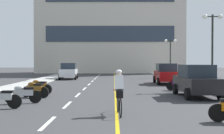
% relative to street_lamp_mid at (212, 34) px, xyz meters
% --- Properties ---
extents(ground_plane, '(140.00, 140.00, 0.00)m').
position_rel_street_lamp_mid_xyz_m(ground_plane, '(-7.21, 3.38, -3.96)').
color(ground_plane, '#38383A').
extents(curb_left, '(2.40, 72.00, 0.12)m').
position_rel_street_lamp_mid_xyz_m(curb_left, '(-14.41, 6.38, -3.90)').
color(curb_left, '#A8A8A3').
rests_on(curb_left, ground).
extents(curb_right, '(2.40, 72.00, 0.12)m').
position_rel_street_lamp_mid_xyz_m(curb_right, '(-0.01, 6.38, -3.90)').
color(curb_right, '#A8A8A3').
rests_on(curb_right, ground).
extents(lane_dash_1, '(0.14, 2.20, 0.01)m').
position_rel_street_lamp_mid_xyz_m(lane_dash_1, '(-9.21, -11.62, -3.95)').
color(lane_dash_1, silver).
rests_on(lane_dash_1, ground).
extents(lane_dash_2, '(0.14, 2.20, 0.01)m').
position_rel_street_lamp_mid_xyz_m(lane_dash_2, '(-9.21, -7.62, -3.95)').
color(lane_dash_2, silver).
rests_on(lane_dash_2, ground).
extents(lane_dash_3, '(0.14, 2.20, 0.01)m').
position_rel_street_lamp_mid_xyz_m(lane_dash_3, '(-9.21, -3.62, -3.95)').
color(lane_dash_3, silver).
rests_on(lane_dash_3, ground).
extents(lane_dash_4, '(0.14, 2.20, 0.01)m').
position_rel_street_lamp_mid_xyz_m(lane_dash_4, '(-9.21, 0.38, -3.95)').
color(lane_dash_4, silver).
rests_on(lane_dash_4, ground).
extents(lane_dash_5, '(0.14, 2.20, 0.01)m').
position_rel_street_lamp_mid_xyz_m(lane_dash_5, '(-9.21, 4.38, -3.95)').
color(lane_dash_5, silver).
rests_on(lane_dash_5, ground).
extents(lane_dash_6, '(0.14, 2.20, 0.01)m').
position_rel_street_lamp_mid_xyz_m(lane_dash_6, '(-9.21, 8.38, -3.95)').
color(lane_dash_6, silver).
rests_on(lane_dash_6, ground).
extents(lane_dash_7, '(0.14, 2.20, 0.01)m').
position_rel_street_lamp_mid_xyz_m(lane_dash_7, '(-9.21, 12.38, -3.95)').
color(lane_dash_7, silver).
rests_on(lane_dash_7, ground).
extents(lane_dash_8, '(0.14, 2.20, 0.01)m').
position_rel_street_lamp_mid_xyz_m(lane_dash_8, '(-9.21, 16.38, -3.95)').
color(lane_dash_8, silver).
rests_on(lane_dash_8, ground).
extents(lane_dash_9, '(0.14, 2.20, 0.01)m').
position_rel_street_lamp_mid_xyz_m(lane_dash_9, '(-9.21, 20.38, -3.95)').
color(lane_dash_9, silver).
rests_on(lane_dash_9, ground).
extents(lane_dash_10, '(0.14, 2.20, 0.01)m').
position_rel_street_lamp_mid_xyz_m(lane_dash_10, '(-9.21, 24.38, -3.95)').
color(lane_dash_10, silver).
rests_on(lane_dash_10, ground).
extents(lane_dash_11, '(0.14, 2.20, 0.01)m').
position_rel_street_lamp_mid_xyz_m(lane_dash_11, '(-9.21, 28.38, -3.95)').
color(lane_dash_11, silver).
rests_on(lane_dash_11, ground).
extents(centre_line_yellow, '(0.12, 66.00, 0.01)m').
position_rel_street_lamp_mid_xyz_m(centre_line_yellow, '(-6.96, 6.38, -3.95)').
color(centre_line_yellow, gold).
rests_on(centre_line_yellow, ground).
extents(office_building, '(25.14, 6.49, 21.78)m').
position_rel_street_lamp_mid_xyz_m(office_building, '(-7.69, 30.56, 6.93)').
color(office_building, beige).
rests_on(office_building, ground).
extents(street_lamp_mid, '(1.46, 0.36, 5.26)m').
position_rel_street_lamp_mid_xyz_m(street_lamp_mid, '(0.00, 0.00, 0.00)').
color(street_lamp_mid, black).
rests_on(street_lamp_mid, curb_right).
extents(street_lamp_far, '(1.46, 0.36, 4.57)m').
position_rel_street_lamp_mid_xyz_m(street_lamp_far, '(-0.18, 14.70, -0.44)').
color(street_lamp_far, black).
rests_on(street_lamp_far, curb_right).
extents(parked_car_near, '(1.98, 4.23, 1.82)m').
position_rel_street_lamp_mid_xyz_m(parked_car_near, '(-2.42, -4.54, -3.04)').
color(parked_car_near, black).
rests_on(parked_car_near, ground).
extents(parked_car_mid, '(1.98, 4.23, 1.82)m').
position_rel_street_lamp_mid_xyz_m(parked_car_mid, '(-2.42, 4.97, -3.04)').
color(parked_car_mid, black).
rests_on(parked_car_mid, ground).
extents(parked_car_far, '(2.11, 4.29, 1.82)m').
position_rel_street_lamp_mid_xyz_m(parked_car_far, '(-12.14, 12.03, -3.04)').
color(parked_car_far, black).
rests_on(parked_car_far, ground).
extents(motorcycle_3, '(1.70, 0.60, 0.92)m').
position_rel_street_lamp_mid_xyz_m(motorcycle_3, '(-11.83, -8.77, -3.48)').
color(motorcycle_3, black).
rests_on(motorcycle_3, ground).
extents(motorcycle_4, '(1.66, 0.72, 0.92)m').
position_rel_street_lamp_mid_xyz_m(motorcycle_4, '(-11.37, -7.20, -3.48)').
color(motorcycle_4, black).
rests_on(motorcycle_4, ground).
extents(motorcycle_5, '(1.66, 0.72, 0.92)m').
position_rel_street_lamp_mid_xyz_m(motorcycle_5, '(-11.45, -4.87, -3.48)').
color(motorcycle_5, black).
rests_on(motorcycle_5, ground).
extents(motorcycle_6, '(1.68, 0.64, 0.92)m').
position_rel_street_lamp_mid_xyz_m(motorcycle_6, '(-11.68, -3.09, -3.48)').
color(motorcycle_6, black).
rests_on(motorcycle_6, ground).
extents(motorcycle_7, '(1.64, 0.80, 0.92)m').
position_rel_street_lamp_mid_xyz_m(motorcycle_7, '(-2.62, -1.06, -3.48)').
color(motorcycle_7, black).
rests_on(motorcycle_7, ground).
extents(cyclist_rider, '(0.42, 1.77, 1.71)m').
position_rel_street_lamp_mid_xyz_m(cyclist_rider, '(-6.86, -10.08, -3.07)').
color(cyclist_rider, black).
rests_on(cyclist_rider, ground).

